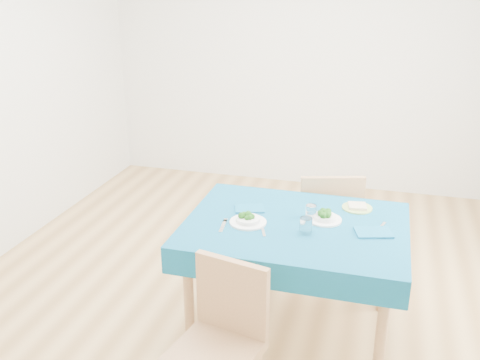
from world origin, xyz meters
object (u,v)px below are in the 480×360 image
(bowl_near, at_px, (248,218))
(bowl_far, at_px, (325,216))
(chair_near, at_px, (214,342))
(chair_far, at_px, (326,206))
(side_plate, at_px, (357,208))
(table, at_px, (293,279))

(bowl_near, bearing_deg, bowl_far, 20.17)
(chair_near, xyz_separation_m, bowl_near, (-0.04, 0.78, 0.30))
(chair_far, height_order, side_plate, chair_far)
(bowl_far, bearing_deg, side_plate, 52.78)
(chair_near, bearing_deg, bowl_near, 105.72)
(chair_near, relative_size, side_plate, 5.22)
(table, xyz_separation_m, bowl_near, (-0.27, -0.07, 0.41))
(chair_near, xyz_separation_m, chair_far, (0.33, 1.63, 0.06))
(table, height_order, chair_near, chair_near)
(chair_far, bearing_deg, chair_near, 61.75)
(table, bearing_deg, chair_far, 83.27)
(chair_near, height_order, chair_far, chair_far)
(table, xyz_separation_m, side_plate, (0.33, 0.32, 0.38))
(chair_far, xyz_separation_m, side_plate, (0.24, -0.47, 0.21))
(side_plate, bearing_deg, chair_near, -115.94)
(table, distance_m, chair_far, 0.81)
(side_plate, bearing_deg, bowl_near, -147.27)
(bowl_near, bearing_deg, chair_near, -87.02)
(bowl_near, xyz_separation_m, side_plate, (0.61, 0.39, -0.03))
(bowl_near, xyz_separation_m, bowl_far, (0.43, 0.16, -0.00))
(chair_far, relative_size, side_plate, 5.82)
(chair_far, relative_size, bowl_far, 5.31)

